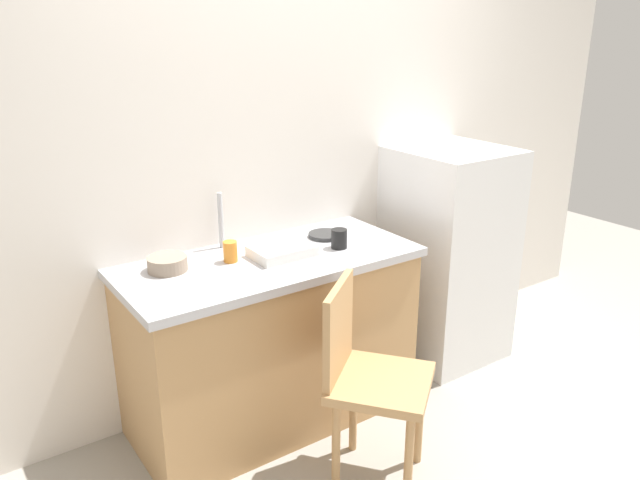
{
  "coord_description": "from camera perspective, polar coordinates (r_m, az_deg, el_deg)",
  "views": [
    {
      "loc": [
        -1.7,
        -1.7,
        1.89
      ],
      "look_at": [
        -0.11,
        0.6,
        0.9
      ],
      "focal_mm": 35.22,
      "sensor_mm": 36.0,
      "label": 1
    }
  ],
  "objects": [
    {
      "name": "cup_black",
      "position": [
        3.0,
        1.75,
        0.13
      ],
      "size": [
        0.08,
        0.08,
        0.09
      ],
      "primitive_type": "cylinder",
      "color": "black",
      "rests_on": "countertop"
    },
    {
      "name": "terracotta_bowl",
      "position": [
        2.81,
        -13.69,
        -2.1
      ],
      "size": [
        0.17,
        0.17,
        0.06
      ],
      "primitive_type": "cylinder",
      "color": "gray",
      "rests_on": "countertop"
    },
    {
      "name": "cup_orange",
      "position": [
        2.85,
        -8.15,
        -1.05
      ],
      "size": [
        0.06,
        0.06,
        0.1
      ],
      "primitive_type": "cylinder",
      "color": "orange",
      "rests_on": "countertop"
    },
    {
      "name": "refrigerator",
      "position": [
        3.68,
        11.49,
        -1.28
      ],
      "size": [
        0.58,
        0.59,
        1.23
      ],
      "primitive_type": "cube",
      "color": "white",
      "rests_on": "ground_plane"
    },
    {
      "name": "cabinet_base",
      "position": [
        3.09,
        -4.41,
        -9.37
      ],
      "size": [
        1.35,
        0.6,
        0.81
      ],
      "primitive_type": "cube",
      "color": "tan",
      "rests_on": "ground_plane"
    },
    {
      "name": "ground_plane",
      "position": [
        3.06,
        8.54,
        -19.01
      ],
      "size": [
        8.0,
        8.0,
        0.0
      ],
      "primitive_type": "plane",
      "color": "#9E998E"
    },
    {
      "name": "countertop",
      "position": [
        2.9,
        -4.62,
        -1.97
      ],
      "size": [
        1.39,
        0.64,
        0.04
      ],
      "primitive_type": "cube",
      "color": "#B7B7BC",
      "rests_on": "cabinet_base"
    },
    {
      "name": "hotplate",
      "position": [
        3.16,
        0.47,
        0.46
      ],
      "size": [
        0.17,
        0.17,
        0.02
      ],
      "primitive_type": "cylinder",
      "color": "#2D2D2D",
      "rests_on": "countertop"
    },
    {
      "name": "faucet",
      "position": [
        3.01,
        -9.0,
        1.78
      ],
      "size": [
        0.02,
        0.02,
        0.27
      ],
      "primitive_type": "cylinder",
      "color": "#B7B7BC",
      "rests_on": "countertop"
    },
    {
      "name": "chair",
      "position": [
        2.67,
        4.27,
        -12.09
      ],
      "size": [
        0.56,
        0.56,
        0.89
      ],
      "rotation": [
        0.0,
        0.0,
        0.67
      ],
      "color": "tan",
      "rests_on": "ground_plane"
    },
    {
      "name": "back_wall",
      "position": [
        3.24,
        -2.53,
        9.65
      ],
      "size": [
        4.8,
        0.1,
        2.68
      ],
      "primitive_type": "cube",
      "color": "white",
      "rests_on": "ground_plane"
    },
    {
      "name": "dish_tray",
      "position": [
        2.9,
        -3.47,
        -0.99
      ],
      "size": [
        0.28,
        0.2,
        0.05
      ],
      "primitive_type": "cube",
      "color": "white",
      "rests_on": "countertop"
    }
  ]
}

